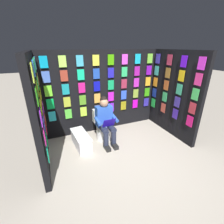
% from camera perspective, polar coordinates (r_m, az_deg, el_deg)
% --- Properties ---
extents(ground_plane, '(30.00, 30.00, 0.00)m').
position_cam_1_polar(ground_plane, '(3.49, 7.92, -18.62)').
color(ground_plane, '#B2A899').
extents(display_wall_back, '(3.32, 0.14, 2.22)m').
position_cam_1_polar(display_wall_back, '(4.43, -3.22, 7.23)').
color(display_wall_back, black).
rests_on(display_wall_back, ground).
extents(display_wall_left, '(0.14, 1.76, 2.22)m').
position_cam_1_polar(display_wall_left, '(4.53, 21.37, 6.02)').
color(display_wall_left, black).
rests_on(display_wall_left, ground).
extents(display_wall_right, '(0.14, 1.76, 2.22)m').
position_cam_1_polar(display_wall_right, '(3.32, -25.18, -0.36)').
color(display_wall_right, black).
rests_on(display_wall_right, ground).
extents(toilet, '(0.41, 0.56, 0.77)m').
position_cam_1_polar(toilet, '(4.20, -3.38, -5.28)').
color(toilet, white).
rests_on(toilet, ground).
extents(person_reading, '(0.53, 0.69, 1.19)m').
position_cam_1_polar(person_reading, '(3.89, -2.30, -3.16)').
color(person_reading, blue).
rests_on(person_reading, ground).
extents(comic_longbox_near, '(0.39, 0.82, 0.35)m').
position_cam_1_polar(comic_longbox_near, '(3.99, -11.10, -9.89)').
color(comic_longbox_near, silver).
rests_on(comic_longbox_near, ground).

